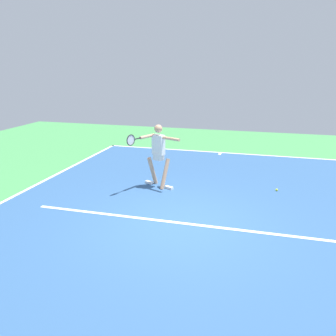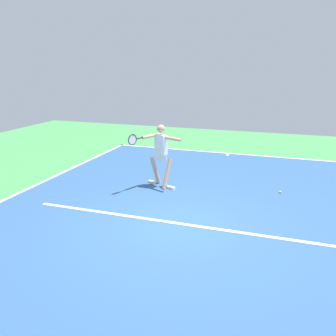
% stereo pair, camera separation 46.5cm
% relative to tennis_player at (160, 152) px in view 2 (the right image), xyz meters
% --- Properties ---
extents(ground_plane, '(23.39, 23.39, 0.00)m').
position_rel_tennis_player_xyz_m(ground_plane, '(-1.18, 2.22, -1.01)').
color(ground_plane, '#428E4C').
extents(court_surface, '(9.29, 13.52, 0.00)m').
position_rel_tennis_player_xyz_m(court_surface, '(-1.18, 2.22, -1.01)').
color(court_surface, '#2D5484').
rests_on(court_surface, ground_plane).
extents(court_line_baseline_near, '(9.29, 0.10, 0.01)m').
position_rel_tennis_player_xyz_m(court_line_baseline_near, '(-1.18, -4.49, -1.01)').
color(court_line_baseline_near, white).
rests_on(court_line_baseline_near, ground_plane).
extents(court_line_sideline_right, '(0.10, 13.52, 0.01)m').
position_rel_tennis_player_xyz_m(court_line_sideline_right, '(3.41, 2.22, -1.01)').
color(court_line_sideline_right, white).
rests_on(court_line_sideline_right, ground_plane).
extents(court_line_service, '(6.96, 0.10, 0.01)m').
position_rel_tennis_player_xyz_m(court_line_service, '(-1.18, 2.16, -1.01)').
color(court_line_service, white).
rests_on(court_line_service, ground_plane).
extents(court_line_centre_mark, '(0.10, 0.30, 0.01)m').
position_rel_tennis_player_xyz_m(court_line_centre_mark, '(-1.18, -4.29, -1.01)').
color(court_line_centre_mark, white).
rests_on(court_line_centre_mark, ground_plane).
extents(tennis_player, '(1.25, 1.19, 1.77)m').
position_rel_tennis_player_xyz_m(tennis_player, '(0.00, 0.00, 0.00)').
color(tennis_player, tan).
rests_on(tennis_player, ground_plane).
extents(tennis_ball_by_baseline, '(0.07, 0.07, 0.07)m').
position_rel_tennis_player_xyz_m(tennis_ball_by_baseline, '(-3.22, -0.51, -0.98)').
color(tennis_ball_by_baseline, '#CCE033').
rests_on(tennis_ball_by_baseline, ground_plane).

